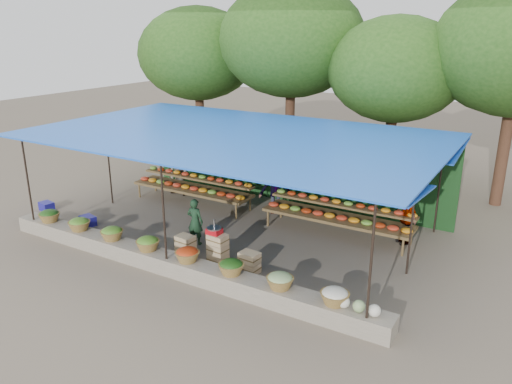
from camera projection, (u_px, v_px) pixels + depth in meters
The scene contains 16 objects.
ground at pixel (235, 232), 14.03m from camera, with size 60.00×60.00×0.00m, color #6B5C4E.
stone_curb at pixel (171, 264), 11.73m from camera, with size 10.60×0.55×0.40m, color #676153.
stall_canopy at pixel (235, 139), 13.25m from camera, with size 10.80×6.60×2.82m.
produce_baskets at pixel (167, 249), 11.66m from camera, with size 8.98×0.58×0.34m.
netting_backdrop at pixel (287, 164), 16.20m from camera, with size 10.60×0.06×2.50m, color #19461F.
tree_row at pixel (341, 51), 17.26m from camera, with size 16.51×5.50×7.12m.
fruit_table_left at pixel (193, 186), 16.15m from camera, with size 4.21×0.95×0.93m.
fruit_table_right at pixel (338, 214), 13.72m from camera, with size 4.21×0.95×0.93m.
crate_counter at pixel (217, 252), 12.12m from camera, with size 2.38×0.38×0.77m.
weighing_scale at pixel (214, 230), 11.98m from camera, with size 0.35×0.35×0.37m.
vendor_seated at pixel (195, 222), 13.13m from camera, with size 0.46×0.30×1.26m, color #17321D.
customer_left at pixel (179, 174), 16.90m from camera, with size 0.73×0.57×1.49m, color slate.
customer_mid at pixel (276, 188), 15.26m from camera, with size 1.03×0.59×1.59m, color slate.
customer_right at pixel (406, 217), 13.14m from camera, with size 0.87×0.36×1.49m, color slate.
blue_crate_front at pixel (88, 221), 14.51m from camera, with size 0.46×0.33×0.28m, color navy.
blue_crate_back at pixel (47, 206), 15.67m from camera, with size 0.45×0.32×0.27m, color navy.
Camera 1 is at (7.14, -10.82, 5.53)m, focal length 35.00 mm.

